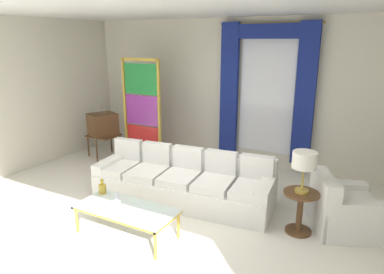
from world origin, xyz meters
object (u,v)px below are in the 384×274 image
stained_glass_divider (142,112)px  round_side_table (300,208)px  armchair_white (341,211)px  peacock_figurine (155,157)px  vintage_tv (103,125)px  table_lamp_brass (304,162)px  bottle_crystal_tall (102,188)px  bottle_blue_decanter (117,202)px  coffee_table (126,210)px  couch_white_long (184,182)px

stained_glass_divider → round_side_table: (3.69, -1.46, -0.70)m
armchair_white → peacock_figurine: size_ratio=1.79×
vintage_tv → round_side_table: bearing=-14.4°
round_side_table → table_lamp_brass: (0.00, -0.00, 0.67)m
bottle_crystal_tall → table_lamp_brass: (2.61, 1.00, 0.54)m
armchair_white → peacock_figurine: 3.74m
bottle_blue_decanter → coffee_table: bearing=17.7°
couch_white_long → bottle_blue_decanter: bearing=-100.2°
couch_white_long → stained_glass_divider: bearing=143.6°
coffee_table → bottle_crystal_tall: bottle_crystal_tall is taller
stained_glass_divider → table_lamp_brass: stained_glass_divider is taller
table_lamp_brass → stained_glass_divider: bearing=158.4°
coffee_table → vintage_tv: bearing=137.0°
couch_white_long → coffee_table: couch_white_long is taller
couch_white_long → armchair_white: (2.39, 0.19, -0.02)m
table_lamp_brass → armchair_white: bearing=33.8°
round_side_table → peacock_figurine: bearing=160.3°
coffee_table → stained_glass_divider: (-1.66, 2.65, 0.68)m
couch_white_long → vintage_tv: (-2.66, 1.03, 0.42)m
stained_glass_divider → table_lamp_brass: (3.69, -1.46, -0.03)m
table_lamp_brass → peacock_figurine: bearing=160.3°
couch_white_long → table_lamp_brass: 2.03m
bottle_crystal_tall → armchair_white: size_ratio=0.21×
bottle_blue_decanter → stained_glass_divider: 3.16m
stained_glass_divider → round_side_table: bearing=-21.6°
vintage_tv → table_lamp_brass: (4.56, -1.17, 0.30)m
armchair_white → stained_glass_divider: (-4.18, 1.13, 0.77)m
armchair_white → round_side_table: (-0.49, -0.33, 0.07)m
round_side_table → bottle_crystal_tall: bearing=-159.1°
couch_white_long → peacock_figurine: (-1.26, 0.99, -0.09)m
couch_white_long → bottle_crystal_tall: couch_white_long is taller
coffee_table → bottle_blue_decanter: bearing=-162.3°
stained_glass_divider → table_lamp_brass: 3.97m
vintage_tv → stained_glass_divider: 0.97m
coffee_table → bottle_crystal_tall: size_ratio=6.00×
coffee_table → bottle_blue_decanter: (-0.11, -0.04, 0.11)m
armchair_white → bottle_blue_decanter: bearing=-149.4°
couch_white_long → vintage_tv: 2.88m
coffee_table → table_lamp_brass: size_ratio=2.42×
bottle_blue_decanter → vintage_tv: (-2.42, 2.40, 0.25)m
coffee_table → armchair_white: bearing=31.1°
vintage_tv → table_lamp_brass: bearing=-14.4°
armchair_white → round_side_table: size_ratio=1.81×
bottle_crystal_tall → vintage_tv: size_ratio=0.17×
couch_white_long → bottle_blue_decanter: (-0.25, -1.37, 0.17)m
couch_white_long → stained_glass_divider: 2.35m
bottle_crystal_tall → table_lamp_brass: table_lamp_brass is taller
bottle_crystal_tall → bottle_blue_decanter: bearing=-26.1°
coffee_table → round_side_table: size_ratio=2.32×
stained_glass_divider → coffee_table: bearing=-57.9°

